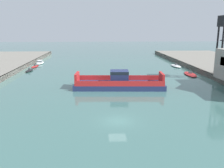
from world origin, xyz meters
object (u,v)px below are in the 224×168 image
Objects in this scene: chain_ferry at (119,83)px; moored_boat_mid_right at (40,62)px; moored_boat_near_right at (190,74)px; moored_boat_near_left at (29,70)px; moored_boat_mid_left at (176,66)px; moored_boat_far_right at (35,66)px.

moored_boat_mid_right is at bearing 124.21° from chain_ferry.
moored_boat_near_right is at bearing 33.40° from chain_ferry.
moored_boat_mid_left is (46.54, 6.40, 0.00)m from moored_boat_near_left.
moored_boat_mid_left is (21.43, 28.32, -0.87)m from chain_ferry.
moored_boat_near_right is at bearing -92.33° from moored_boat_mid_left.
moored_boat_mid_left reaches higher than moored_boat_near_left.
moored_boat_near_right is 1.17× the size of moored_boat_mid_right.
moored_boat_near_left is 8.00m from moored_boat_far_right.
moored_boat_near_left reaches higher than moored_boat_near_right.
moored_boat_far_right is (-0.37, 7.99, -0.03)m from moored_boat_near_left.
moored_boat_mid_right is at bearing 91.61° from moored_boat_near_left.
moored_boat_near_left is at bearing 169.91° from moored_boat_near_right.
moored_boat_mid_right is (-25.55, 37.58, -0.65)m from chain_ferry.
moored_boat_near_right is 1.55× the size of moored_boat_far_right.
moored_boat_far_right is at bearing 130.43° from chain_ferry.
moored_boat_mid_left is at bearing -11.15° from moored_boat_mid_right.
chain_ferry reaches higher than moored_boat_far_right.
chain_ferry is at bearing -55.79° from moored_boat_mid_right.
moored_boat_near_right is 49.07m from moored_boat_far_right.
chain_ferry is 2.34× the size of moored_boat_near_right.
moored_boat_mid_left is 1.29× the size of moored_boat_far_right.
moored_boat_near_left is 15.67m from moored_boat_mid_right.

